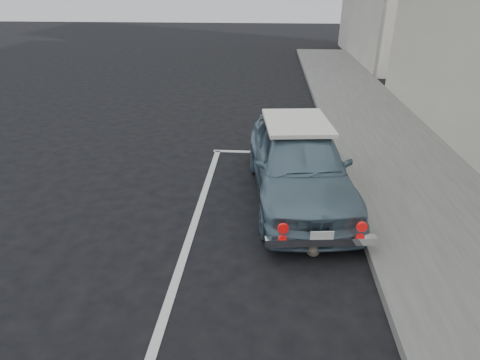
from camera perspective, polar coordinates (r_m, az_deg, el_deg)
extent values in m
cube|color=silver|center=(9.59, 5.18, 3.91)|extent=(3.00, 0.12, 0.01)
cube|color=silver|center=(6.60, -6.93, -7.41)|extent=(0.12, 7.00, 0.01)
imported|color=slate|center=(7.38, 8.32, 2.50)|extent=(2.09, 4.27, 1.40)
cube|color=white|center=(7.53, 8.11, 8.17)|extent=(1.32, 1.68, 0.07)
cube|color=silver|center=(5.81, 11.40, -8.47)|extent=(1.58, 0.29, 0.12)
cube|color=white|center=(5.72, 11.58, -7.90)|extent=(0.33, 0.06, 0.17)
cylinder|color=red|center=(5.56, 6.15, -6.85)|extent=(0.15, 0.06, 0.15)
cylinder|color=red|center=(5.81, 16.95, -6.39)|extent=(0.15, 0.06, 0.15)
cylinder|color=red|center=(5.66, 6.06, -8.38)|extent=(0.12, 0.05, 0.12)
cylinder|color=red|center=(5.90, 16.73, -7.86)|extent=(0.12, 0.05, 0.12)
ellipsoid|color=#79695C|center=(6.13, 10.37, -9.34)|extent=(0.27, 0.39, 0.22)
sphere|color=#79695C|center=(5.95, 10.39, -9.65)|extent=(0.14, 0.14, 0.14)
cone|color=#79695C|center=(5.91, 10.07, -9.06)|extent=(0.05, 0.05, 0.05)
cone|color=#79695C|center=(5.91, 10.82, -9.12)|extent=(0.05, 0.05, 0.05)
cylinder|color=#79695C|center=(6.32, 10.85, -8.97)|extent=(0.10, 0.24, 0.03)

